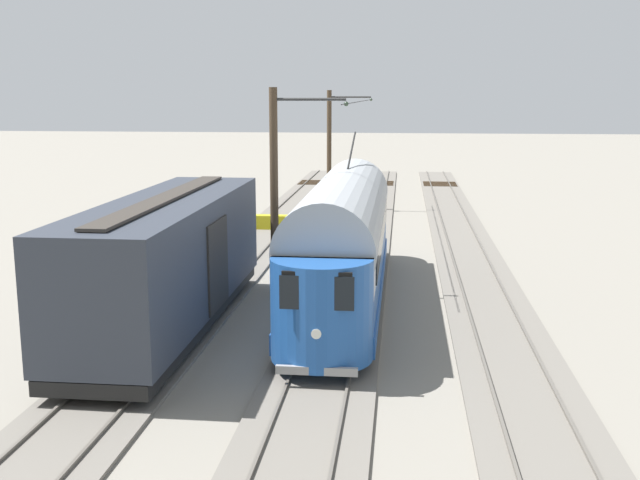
{
  "coord_description": "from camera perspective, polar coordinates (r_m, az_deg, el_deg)",
  "views": [
    {
      "loc": [
        -1.89,
        27.77,
        6.89
      ],
      "look_at": [
        0.8,
        2.91,
        2.07
      ],
      "focal_mm": 42.53,
      "sensor_mm": 36.0,
      "label": 1
    }
  ],
  "objects": [
    {
      "name": "vintage_streetcar",
      "position": [
        24.98,
        1.74,
        0.21
      ],
      "size": [
        2.65,
        15.72,
        5.24
      ],
      "color": "#1E4C93",
      "rests_on": "ground"
    },
    {
      "name": "catenary_pole_foreground",
      "position": [
        45.43,
        0.78,
        6.91
      ],
      "size": [
        2.68,
        0.28,
        7.12
      ],
      "color": "#423323",
      "rests_on": "ground"
    },
    {
      "name": "spare_tie_stack",
      "position": [
        33.26,
        -12.31,
        -0.81
      ],
      "size": [
        2.4,
        2.4,
        0.54
      ],
      "color": "#382819",
      "rests_on": "ground"
    },
    {
      "name": "track_streetcar_siding",
      "position": [
        29.05,
        11.78,
        -2.93
      ],
      "size": [
        2.8,
        80.0,
        0.18
      ],
      "color": "#666059",
      "rests_on": "ground"
    },
    {
      "name": "boxcar_adjacent",
      "position": [
        22.37,
        -11.35,
        -1.49
      ],
      "size": [
        2.96,
        11.87,
        3.85
      ],
      "color": "#2D333D",
      "rests_on": "ground"
    },
    {
      "name": "overhead_wire_run",
      "position": [
        35.97,
        3.11,
        10.41
      ],
      "size": [
        2.47,
        23.63,
        0.18
      ],
      "color": "black",
      "rests_on": "ground"
    },
    {
      "name": "ground_plane",
      "position": [
        28.67,
        2.23,
        -2.99
      ],
      "size": [
        220.0,
        220.0,
        0.0
      ],
      "primitive_type": "plane",
      "color": "gray"
    },
    {
      "name": "track_end_bumper",
      "position": [
        38.9,
        -3.8,
        1.29
      ],
      "size": [
        1.8,
        0.6,
        0.8
      ],
      "primitive_type": "cube",
      "color": "#B2A519",
      "rests_on": "ground"
    },
    {
      "name": "track_adjacent_siding",
      "position": [
        28.96,
        2.28,
        -2.74
      ],
      "size": [
        2.8,
        80.0,
        0.18
      ],
      "color": "#666059",
      "rests_on": "ground"
    },
    {
      "name": "track_third_siding",
      "position": [
        29.67,
        -7.02,
        -2.49
      ],
      "size": [
        2.8,
        80.0,
        0.18
      ],
      "color": "#666059",
      "rests_on": "ground"
    },
    {
      "name": "catenary_pole_mid_near",
      "position": [
        26.04,
        -3.32,
        3.89
      ],
      "size": [
        2.68,
        0.28,
        7.12
      ],
      "color": "#423323",
      "rests_on": "ground"
    }
  ]
}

